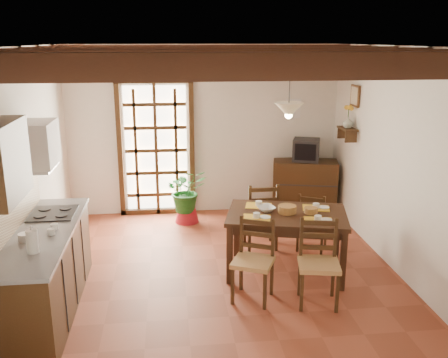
{
  "coord_description": "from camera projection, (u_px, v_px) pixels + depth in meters",
  "views": [
    {
      "loc": [
        -0.59,
        -5.7,
        2.88
      ],
      "look_at": [
        0.1,
        0.4,
        1.15
      ],
      "focal_mm": 40.0,
      "sensor_mm": 36.0,
      "label": 1
    }
  ],
  "objects": [
    {
      "name": "ground_plane",
      "position": [
        220.0,
        275.0,
        6.3
      ],
      "size": [
        5.0,
        5.0,
        0.0
      ],
      "primitive_type": "plane",
      "color": "brown"
    },
    {
      "name": "room_shell",
      "position": [
        219.0,
        134.0,
        5.8
      ],
      "size": [
        4.52,
        5.02,
        2.81
      ],
      "color": "silver",
      "rests_on": "ground_plane"
    },
    {
      "name": "ceiling_beams",
      "position": [
        219.0,
        56.0,
        5.56
      ],
      "size": [
        4.5,
        4.34,
        0.2
      ],
      "color": "black",
      "rests_on": "room_shell"
    },
    {
      "name": "french_door",
      "position": [
        156.0,
        146.0,
        8.23
      ],
      "size": [
        1.26,
        0.11,
        2.32
      ],
      "color": "white",
      "rests_on": "ground_plane"
    },
    {
      "name": "kitchen_counter",
      "position": [
        45.0,
        270.0,
        5.38
      ],
      "size": [
        0.64,
        2.25,
        1.38
      ],
      "color": "#342110",
      "rests_on": "ground_plane"
    },
    {
      "name": "range_hood",
      "position": [
        37.0,
        145.0,
        5.56
      ],
      "size": [
        0.38,
        0.6,
        0.54
      ],
      "color": "white",
      "rests_on": "room_shell"
    },
    {
      "name": "counter_items",
      "position": [
        43.0,
        225.0,
        5.34
      ],
      "size": [
        0.5,
        1.43,
        0.25
      ],
      "color": "black",
      "rests_on": "kitchen_counter"
    },
    {
      "name": "dining_table",
      "position": [
        287.0,
        221.0,
        6.22
      ],
      "size": [
        1.64,
        1.26,
        0.79
      ],
      "rotation": [
        0.0,
        0.0,
        -0.24
      ],
      "color": "#311C10",
      "rests_on": "ground_plane"
    },
    {
      "name": "chair_near_left",
      "position": [
        253.0,
        275.0,
        5.66
      ],
      "size": [
        0.56,
        0.55,
        0.94
      ],
      "rotation": [
        0.0,
        0.0,
        -0.42
      ],
      "color": "#B4844C",
      "rests_on": "ground_plane"
    },
    {
      "name": "chair_near_right",
      "position": [
        318.0,
        278.0,
        5.57
      ],
      "size": [
        0.52,
        0.5,
        0.96
      ],
      "rotation": [
        0.0,
        0.0,
        -0.19
      ],
      "color": "#B4844C",
      "rests_on": "ground_plane"
    },
    {
      "name": "chair_far_left",
      "position": [
        261.0,
        227.0,
        7.08
      ],
      "size": [
        0.46,
        0.44,
        0.97
      ],
      "rotation": [
        0.0,
        0.0,
        3.16
      ],
      "color": "#B4844C",
      "rests_on": "ground_plane"
    },
    {
      "name": "chair_far_right",
      "position": [
        312.0,
        232.0,
        7.0
      ],
      "size": [
        0.52,
        0.51,
        0.85
      ],
      "rotation": [
        0.0,
        0.0,
        2.67
      ],
      "color": "#B4844C",
      "rests_on": "ground_plane"
    },
    {
      "name": "table_setting",
      "position": [
        287.0,
        208.0,
        6.17
      ],
      "size": [
        1.06,
        0.71,
        0.1
      ],
      "rotation": [
        0.0,
        0.0,
        -0.24
      ],
      "color": "gold",
      "rests_on": "dining_table"
    },
    {
      "name": "table_bowl",
      "position": [
        266.0,
        209.0,
        6.27
      ],
      "size": [
        0.27,
        0.27,
        0.05
      ],
      "primitive_type": "imported",
      "rotation": [
        0.0,
        0.0,
        0.29
      ],
      "color": "white",
      "rests_on": "dining_table"
    },
    {
      "name": "sideboard",
      "position": [
        304.0,
        187.0,
        8.48
      ],
      "size": [
        1.15,
        0.71,
        0.9
      ],
      "primitive_type": "cube",
      "rotation": [
        0.0,
        0.0,
        -0.23
      ],
      "color": "#342110",
      "rests_on": "ground_plane"
    },
    {
      "name": "crt_tv",
      "position": [
        306.0,
        150.0,
        8.3
      ],
      "size": [
        0.53,
        0.51,
        0.36
      ],
      "rotation": [
        0.0,
        0.0,
        -0.34
      ],
      "color": "black",
      "rests_on": "sideboard"
    },
    {
      "name": "fuse_box",
      "position": [
        293.0,
        109.0,
        8.35
      ],
      "size": [
        0.25,
        0.03,
        0.32
      ],
      "primitive_type": "cube",
      "color": "white",
      "rests_on": "room_shell"
    },
    {
      "name": "plant_pot",
      "position": [
        187.0,
        215.0,
        8.11
      ],
      "size": [
        0.39,
        0.39,
        0.24
      ],
      "primitive_type": "cone",
      "color": "maroon",
      "rests_on": "ground_plane"
    },
    {
      "name": "potted_plant",
      "position": [
        186.0,
        188.0,
        7.99
      ],
      "size": [
        1.91,
        1.73,
        1.84
      ],
      "primitive_type": "imported",
      "rotation": [
        0.0,
        0.0,
        0.21
      ],
      "color": "#144C19",
      "rests_on": "ground_plane"
    },
    {
      "name": "wall_shelf",
      "position": [
        347.0,
        131.0,
        7.65
      ],
      "size": [
        0.2,
        0.42,
        0.2
      ],
      "color": "#342110",
      "rests_on": "room_shell"
    },
    {
      "name": "shelf_vase",
      "position": [
        348.0,
        122.0,
        7.61
      ],
      "size": [
        0.15,
        0.15,
        0.15
      ],
      "primitive_type": "imported",
      "color": "#B2BFB2",
      "rests_on": "wall_shelf"
    },
    {
      "name": "shelf_flowers",
      "position": [
        349.0,
        109.0,
        7.55
      ],
      "size": [
        0.14,
        0.14,
        0.36
      ],
      "color": "gold",
      "rests_on": "shelf_vase"
    },
    {
      "name": "framed_picture",
      "position": [
        355.0,
        96.0,
        7.51
      ],
      "size": [
        0.03,
        0.32,
        0.32
      ],
      "color": "brown",
      "rests_on": "room_shell"
    },
    {
      "name": "pendant_lamp",
      "position": [
        289.0,
        109.0,
        5.94
      ],
      "size": [
        0.36,
        0.36,
        0.84
      ],
      "color": "black",
      "rests_on": "room_shell"
    }
  ]
}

